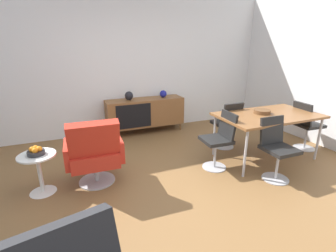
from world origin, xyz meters
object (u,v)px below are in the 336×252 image
(fruit_bowl, at_px, (36,151))
(dining_chair_far_end, at_px, (306,124))
(sideboard, at_px, (145,112))
(lounge_chair_red, at_px, (94,152))
(dining_chair_back_left, at_px, (227,123))
(dining_chair_front_left, at_px, (276,146))
(side_table_round, at_px, (39,169))
(dining_chair_near_window, at_px, (220,138))
(vase_cobalt, at_px, (163,94))
(wooden_bowl_on_table, at_px, (262,112))
(vase_sculptural_dark, at_px, (129,96))
(dining_table, at_px, (268,117))

(fruit_bowl, bearing_deg, dining_chair_far_end, -3.62)
(sideboard, xyz_separation_m, lounge_chair_red, (-1.22, -1.73, 0.03))
(sideboard, xyz_separation_m, dining_chair_back_left, (1.09, -1.37, 0.03))
(dining_chair_front_left, bearing_deg, side_table_round, 164.41)
(sideboard, distance_m, dining_chair_back_left, 1.75)
(dining_chair_near_window, bearing_deg, dining_chair_back_left, 46.14)
(vase_cobalt, bearing_deg, dining_chair_near_window, -85.96)
(lounge_chair_red, height_order, side_table_round, lounge_chair_red)
(vase_cobalt, bearing_deg, wooden_bowl_on_table, -62.49)
(dining_chair_far_end, bearing_deg, vase_sculptural_dark, 143.98)
(dining_chair_front_left, distance_m, lounge_chair_red, 2.43)
(vase_cobalt, relative_size, wooden_bowl_on_table, 0.57)
(lounge_chair_red, bearing_deg, vase_cobalt, 46.65)
(sideboard, height_order, vase_cobalt, vase_cobalt)
(dining_chair_far_end, relative_size, fruit_bowl, 4.28)
(vase_sculptural_dark, relative_size, dining_chair_near_window, 0.21)
(vase_cobalt, relative_size, vase_sculptural_dark, 0.83)
(sideboard, relative_size, fruit_bowl, 8.00)
(wooden_bowl_on_table, height_order, side_table_round, wooden_bowl_on_table)
(dining_table, relative_size, fruit_bowl, 8.00)
(dining_chair_near_window, bearing_deg, dining_table, 0.20)
(dining_table, height_order, dining_chair_near_window, dining_chair_near_window)
(fruit_bowl, bearing_deg, dining_table, -4.66)
(dining_chair_far_end, bearing_deg, fruit_bowl, 176.38)
(dining_chair_far_end, relative_size, dining_chair_near_window, 1.00)
(wooden_bowl_on_table, xyz_separation_m, dining_chair_back_left, (-0.29, 0.48, -0.30))
(dining_table, bearing_deg, lounge_chair_red, 175.60)
(dining_chair_far_end, height_order, dining_chair_back_left, same)
(dining_table, relative_size, dining_chair_far_end, 1.87)
(side_table_round, bearing_deg, dining_table, -4.65)
(lounge_chair_red, bearing_deg, vase_sculptural_dark, 62.63)
(wooden_bowl_on_table, xyz_separation_m, side_table_round, (-3.26, 0.19, -0.45))
(fruit_bowl, bearing_deg, dining_chair_near_window, -6.42)
(vase_sculptural_dark, bearing_deg, side_table_round, -133.21)
(vase_cobalt, bearing_deg, dining_table, -62.04)
(wooden_bowl_on_table, bearing_deg, lounge_chair_red, 177.23)
(vase_cobalt, bearing_deg, vase_sculptural_dark, 180.00)
(wooden_bowl_on_table, relative_size, dining_chair_front_left, 0.30)
(lounge_chair_red, bearing_deg, sideboard, 54.75)
(fruit_bowl, bearing_deg, dining_chair_back_left, 5.53)
(dining_table, relative_size, dining_chair_near_window, 1.87)
(vase_cobalt, xyz_separation_m, dining_chair_near_window, (0.14, -1.93, -0.32))
(dining_chair_front_left, bearing_deg, wooden_bowl_on_table, 65.63)
(wooden_bowl_on_table, bearing_deg, vase_sculptural_dark, 132.56)
(wooden_bowl_on_table, bearing_deg, side_table_round, 176.63)
(dining_chair_near_window, distance_m, fruit_bowl, 2.45)
(dining_table, xyz_separation_m, dining_chair_near_window, (-0.89, -0.00, -0.23))
(dining_chair_front_left, bearing_deg, dining_chair_far_end, 24.46)
(dining_chair_far_end, xyz_separation_m, fruit_bowl, (-4.21, 0.27, 0.09))
(dining_chair_back_left, bearing_deg, dining_table, -58.02)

